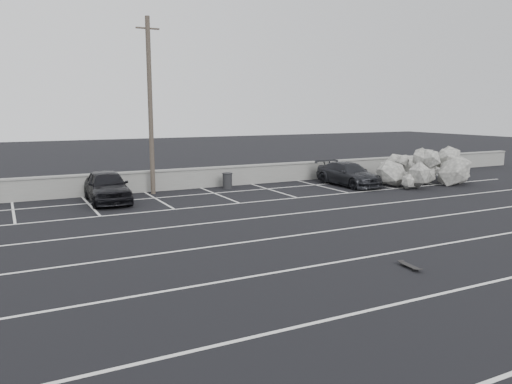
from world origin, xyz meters
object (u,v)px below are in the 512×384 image
skateboard (410,266)px  utility_pole (150,106)px  car_left (107,186)px  car_right (349,174)px  riprap_pile (422,173)px  trash_bin (227,181)px

skateboard → utility_pole: bearing=106.8°
car_left → car_right: 12.69m
car_left → riprap_pile: car_left is taller
car_left → utility_pole: 4.45m
car_left → utility_pole: size_ratio=0.50×
utility_pole → trash_bin: utility_pole is taller
car_left → car_right: car_left is taller
riprap_pile → skateboard: (-11.92, -11.38, -0.47)m
utility_pole → skateboard: 15.36m
trash_bin → riprap_pile: size_ratio=0.13×
skateboard → car_left: bearing=117.3°
car_right → riprap_pile: (4.48, -0.95, -0.09)m
car_left → trash_bin: size_ratio=5.04×
car_right → riprap_pile: size_ratio=0.68×
riprap_pile → skateboard: size_ratio=9.24×
utility_pole → riprap_pile: (14.72, -3.12, -3.72)m
car_right → skateboard: car_right is taller
utility_pole → riprap_pile: size_ratio=1.32×
car_left → car_right: size_ratio=0.98×
car_right → utility_pole: utility_pole is taller
riprap_pile → skateboard: bearing=-136.3°
trash_bin → car_right: bearing=-17.4°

